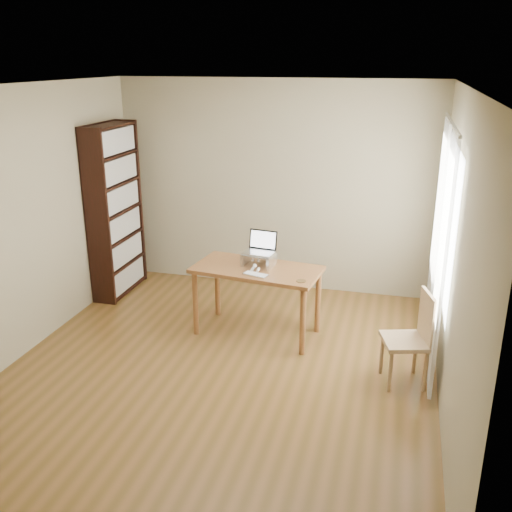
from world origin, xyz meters
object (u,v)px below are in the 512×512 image
at_px(keyboard, 256,275).
at_px(bookshelf, 115,211).
at_px(desk, 257,277).
at_px(chair, 413,337).
at_px(cat, 259,259).
at_px(laptop, 260,247).

bearing_deg(keyboard, bookshelf, 170.63).
bearing_deg(desk, bookshelf, 167.50).
relative_size(desk, chair, 1.58).
bearing_deg(cat, keyboard, -85.99).
bearing_deg(desk, cat, 99.55).
xyz_separation_m(bookshelf, keyboard, (2.02, -0.93, -0.29)).
xyz_separation_m(desk, laptop, (0.00, 0.13, 0.29)).
bearing_deg(desk, chair, -13.85).
distance_m(desk, chair, 1.73).
distance_m(laptop, cat, 0.13).
height_order(laptop, chair, laptop).
relative_size(bookshelf, laptop, 6.34).
bearing_deg(bookshelf, cat, -16.98).
distance_m(bookshelf, chair, 3.87).
bearing_deg(keyboard, cat, 113.69).
height_order(bookshelf, chair, bookshelf).
relative_size(bookshelf, keyboard, 7.62).
bearing_deg(laptop, desk, -82.66).
height_order(bookshelf, laptop, bookshelf).
relative_size(laptop, keyboard, 1.20).
height_order(desk, chair, chair).
distance_m(cat, chair, 1.80).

